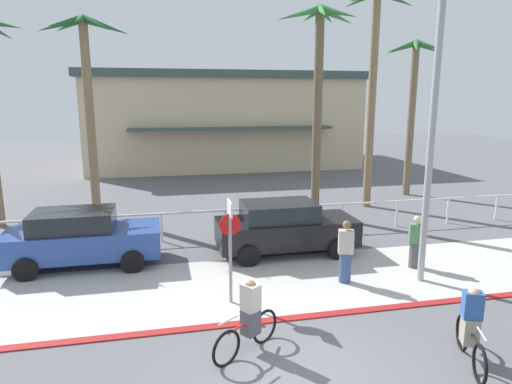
% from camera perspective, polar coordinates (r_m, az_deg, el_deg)
% --- Properties ---
extents(ground_plane, '(80.00, 80.00, 0.00)m').
position_cam_1_polar(ground_plane, '(17.61, -4.60, -4.32)').
color(ground_plane, '#5B5B60').
extents(sidewalk_strip, '(44.00, 4.00, 0.02)m').
position_cam_1_polar(sidewalk_strip, '(12.22, -0.80, -11.74)').
color(sidewalk_strip, beige).
rests_on(sidewalk_strip, ground).
extents(curb_paint, '(44.00, 0.24, 0.03)m').
position_cam_1_polar(curb_paint, '(10.46, 1.49, -16.02)').
color(curb_paint, maroon).
rests_on(curb_paint, ground).
extents(building_backdrop, '(19.10, 13.23, 6.63)m').
position_cam_1_polar(building_backdrop, '(35.02, -4.70, 9.30)').
color(building_backdrop, beige).
rests_on(building_backdrop, ground).
extents(rail_fence, '(26.89, 0.08, 1.04)m').
position_cam_1_polar(rail_fence, '(15.96, -3.91, -2.91)').
color(rail_fence, white).
rests_on(rail_fence, ground).
extents(stop_sign_bike_lane, '(0.52, 0.56, 2.56)m').
position_cam_1_polar(stop_sign_bike_lane, '(10.68, -3.30, -5.74)').
color(stop_sign_bike_lane, gray).
rests_on(stop_sign_bike_lane, ground).
extents(streetlight_curb, '(0.24, 2.54, 7.50)m').
position_cam_1_polar(streetlight_curb, '(12.19, 22.14, 8.06)').
color(streetlight_curb, '#9EA0A5').
rests_on(streetlight_curb, ground).
extents(palm_tree_3, '(3.56, 3.17, 8.07)m').
position_cam_1_polar(palm_tree_3, '(19.56, -20.85, 14.55)').
color(palm_tree_3, '#846B4C').
rests_on(palm_tree_3, ground).
extents(palm_tree_4, '(3.08, 2.90, 8.44)m').
position_cam_1_polar(palm_tree_4, '(18.58, 7.97, 15.61)').
color(palm_tree_4, brown).
rests_on(palm_tree_4, ground).
extents(palm_tree_5, '(3.11, 3.21, 9.42)m').
position_cam_1_polar(palm_tree_5, '(20.88, 14.83, 16.40)').
color(palm_tree_5, '#846B4C').
rests_on(palm_tree_5, ground).
extents(palm_tree_6, '(3.09, 3.38, 7.67)m').
position_cam_1_polar(palm_tree_6, '(23.98, 19.30, 12.81)').
color(palm_tree_6, '#756047').
rests_on(palm_tree_6, ground).
extents(car_blue_1, '(4.40, 2.02, 1.69)m').
position_cam_1_polar(car_blue_1, '(14.24, -21.27, -5.41)').
color(car_blue_1, '#284793').
rests_on(car_blue_1, ground).
extents(car_black_2, '(4.40, 2.02, 1.69)m').
position_cam_1_polar(car_black_2, '(14.34, 3.66, -4.48)').
color(car_black_2, black).
rests_on(car_black_2, ground).
extents(cyclist_red_0, '(1.51, 1.12, 1.50)m').
position_cam_1_polar(cyclist_red_0, '(9.08, -0.90, -15.78)').
color(cyclist_red_0, black).
rests_on(cyclist_red_0, ground).
extents(cyclist_black_1, '(0.73, 1.71, 1.50)m').
position_cam_1_polar(cyclist_black_1, '(9.64, 25.66, -15.28)').
color(cyclist_black_1, black).
rests_on(cyclist_black_1, ground).
extents(pedestrian_0, '(0.46, 0.40, 1.73)m').
position_cam_1_polar(pedestrian_0, '(12.35, 11.31, -7.76)').
color(pedestrian_0, '#384C7A').
rests_on(pedestrian_0, ground).
extents(pedestrian_1, '(0.47, 0.41, 1.58)m').
position_cam_1_polar(pedestrian_1, '(13.95, 19.60, -6.28)').
color(pedestrian_1, '#4C4C51').
rests_on(pedestrian_1, ground).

